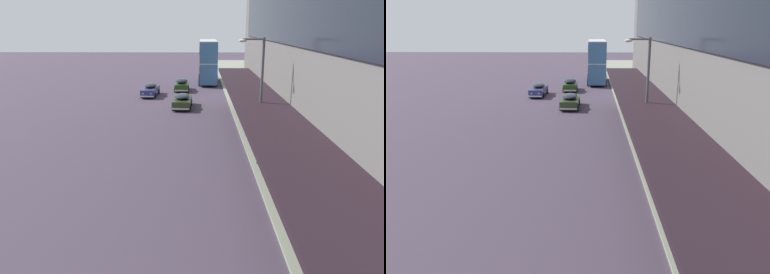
# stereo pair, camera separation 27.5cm
# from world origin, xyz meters

# --- Properties ---
(transit_bus_kerbside_front) EXTENTS (2.78, 9.30, 6.30)m
(transit_bus_kerbside_front) POSITION_xyz_m (4.01, 52.29, 3.40)
(transit_bus_kerbside_front) COLOR #396292
(transit_bus_kerbside_front) RESTS_ON ground
(sedan_lead_near) EXTENTS (2.03, 4.92, 1.54)m
(sedan_lead_near) POSITION_xyz_m (0.95, 34.45, 0.77)
(sedan_lead_near) COLOR #2D3A1E
(sedan_lead_near) RESTS_ON ground
(sedan_lead_mid) EXTENTS (1.99, 4.41, 1.66)m
(sedan_lead_mid) POSITION_xyz_m (0.40, 45.25, 0.81)
(sedan_lead_mid) COLOR #254118
(sedan_lead_mid) RESTS_ON ground
(sedan_oncoming_rear) EXTENTS (1.96, 5.00, 1.55)m
(sedan_oncoming_rear) POSITION_xyz_m (-3.31, 41.39, 0.77)
(sedan_oncoming_rear) COLOR navy
(sedan_oncoming_rear) RESTS_ON ground
(street_lamp) EXTENTS (1.50, 0.28, 7.59)m
(street_lamp) POSITION_xyz_m (6.24, 17.36, 4.52)
(street_lamp) COLOR #4C4C51
(street_lamp) RESTS_ON sidewalk_kerb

